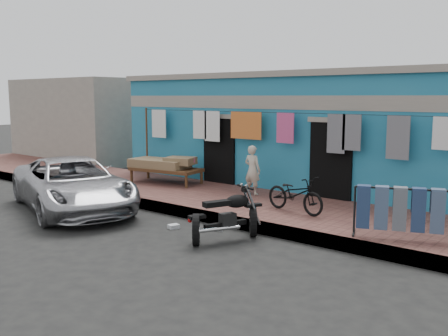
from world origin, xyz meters
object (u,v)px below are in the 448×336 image
(seated_person, at_px, (252,170))
(bicycle, at_px, (295,190))
(car, at_px, (72,184))
(motorcycle, at_px, (225,214))
(jeans_rack, at_px, (409,212))
(charpoy, at_px, (166,170))

(seated_person, bearing_deg, bicycle, 152.25)
(car, bearing_deg, seated_person, -22.85)
(car, height_order, motorcycle, car)
(seated_person, xyz_separation_m, bicycle, (1.85, -0.99, -0.14))
(motorcycle, xyz_separation_m, jeans_rack, (2.90, 1.49, 0.21))
(bicycle, distance_m, charpoy, 4.84)
(seated_person, distance_m, jeans_rack, 4.63)
(motorcycle, bearing_deg, jeans_rack, 48.40)
(car, relative_size, motorcycle, 2.80)
(car, height_order, bicycle, car)
(charpoy, height_order, jeans_rack, jeans_rack)
(seated_person, bearing_deg, motorcycle, 117.57)
(car, relative_size, jeans_rack, 2.39)
(bicycle, distance_m, jeans_rack, 2.59)
(car, height_order, seated_person, seated_person)
(seated_person, distance_m, charpoy, 2.94)
(seated_person, bearing_deg, jeans_rack, 162.39)
(motorcycle, bearing_deg, seated_person, 138.53)
(bicycle, height_order, charpoy, bicycle)
(jeans_rack, bearing_deg, charpoy, 170.26)
(bicycle, height_order, motorcycle, bicycle)
(seated_person, relative_size, motorcycle, 0.76)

